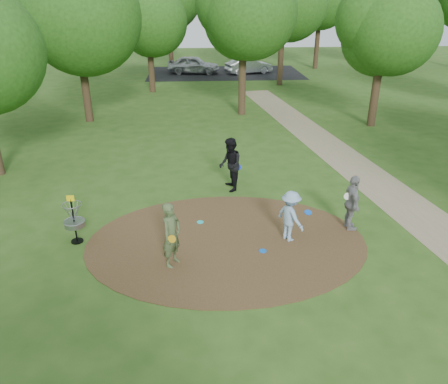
{
  "coord_description": "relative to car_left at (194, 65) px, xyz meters",
  "views": [
    {
      "loc": [
        -0.83,
        -11.3,
        6.87
      ],
      "look_at": [
        0.0,
        1.2,
        1.1
      ],
      "focal_mm": 35.0,
      "sensor_mm": 36.0,
      "label": 1
    }
  ],
  "objects": [
    {
      "name": "player_waiting_with_disc",
      "position": [
        4.82,
        -29.26,
        0.11
      ],
      "size": [
        0.52,
        1.07,
        1.82
      ],
      "color": "gray",
      "rests_on": "ground"
    },
    {
      "name": "disc_ground_cyan",
      "position": [
        0.11,
        -28.56,
        -0.77
      ],
      "size": [
        0.22,
        0.22,
        0.02
      ],
      "primitive_type": "cylinder",
      "color": "#19CDCE",
      "rests_on": "dirt_clearing"
    },
    {
      "name": "player_walking_with_disc",
      "position": [
        1.29,
        -26.01,
        0.22
      ],
      "size": [
        0.86,
        1.05,
        2.03
      ],
      "color": "black",
      "rests_on": "ground"
    },
    {
      "name": "disc_ground_blue",
      "position": [
        1.89,
        -30.42,
        -0.77
      ],
      "size": [
        0.22,
        0.22,
        0.02
      ],
      "primitive_type": "cylinder",
      "color": "blue",
      "rests_on": "dirt_clearing"
    },
    {
      "name": "player_throwing_with_disc",
      "position": [
        2.79,
        -29.79,
        0.0
      ],
      "size": [
        1.16,
        1.19,
        1.59
      ],
      "color": "#8BADCF",
      "rests_on": "ground"
    },
    {
      "name": "footpath",
      "position": [
        7.39,
        -27.79,
        -0.79
      ],
      "size": [
        7.55,
        39.89,
        0.01
      ],
      "primitive_type": "cube",
      "rotation": [
        0.0,
        0.0,
        0.14
      ],
      "color": "#8C7A5B",
      "rests_on": "ground"
    },
    {
      "name": "disc_ground_red",
      "position": [
        -0.81,
        -28.55,
        -0.77
      ],
      "size": [
        0.22,
        0.22,
        0.02
      ],
      "primitive_type": "cylinder",
      "color": "red",
      "rests_on": "dirt_clearing"
    },
    {
      "name": "parking_lot",
      "position": [
        2.89,
        0.21,
        -0.79
      ],
      "size": [
        14.0,
        8.0,
        0.01
      ],
      "primitive_type": "cube",
      "color": "black",
      "rests_on": "ground"
    },
    {
      "name": "car_right",
      "position": [
        5.03,
        -0.35,
        -0.1
      ],
      "size": [
        4.49,
        2.78,
        1.4
      ],
      "primitive_type": "imported",
      "rotation": [
        0.0,
        0.0,
        1.9
      ],
      "color": "#B1B3B9",
      "rests_on": "ground"
    },
    {
      "name": "disc_golf_basket",
      "position": [
        -3.61,
        -29.49,
        0.08
      ],
      "size": [
        0.63,
        0.63,
        1.54
      ],
      "color": "black",
      "rests_on": "ground"
    },
    {
      "name": "car_left",
      "position": [
        0.0,
        0.0,
        0.0
      ],
      "size": [
        4.86,
        2.46,
        1.59
      ],
      "primitive_type": "imported",
      "rotation": [
        0.0,
        0.0,
        1.44
      ],
      "color": "#A1A5A8",
      "rests_on": "ground"
    },
    {
      "name": "tree_ring",
      "position": [
        2.8,
        -21.65,
        4.39
      ],
      "size": [
        37.43,
        45.61,
        8.83
      ],
      "color": "#332316",
      "rests_on": "ground"
    },
    {
      "name": "ground",
      "position": [
        0.89,
        -29.79,
        -0.79
      ],
      "size": [
        100.0,
        100.0,
        0.0
      ],
      "primitive_type": "plane",
      "color": "#2D5119",
      "rests_on": "ground"
    },
    {
      "name": "player_observer_with_disc",
      "position": [
        -0.67,
        -30.89,
        0.14
      ],
      "size": [
        0.73,
        0.81,
        1.87
      ],
      "color": "#475933",
      "rests_on": "ground"
    },
    {
      "name": "dirt_clearing",
      "position": [
        0.89,
        -29.79,
        -0.78
      ],
      "size": [
        8.4,
        8.4,
        0.02
      ],
      "primitive_type": "cylinder",
      "color": "#47301C",
      "rests_on": "ground"
    }
  ]
}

